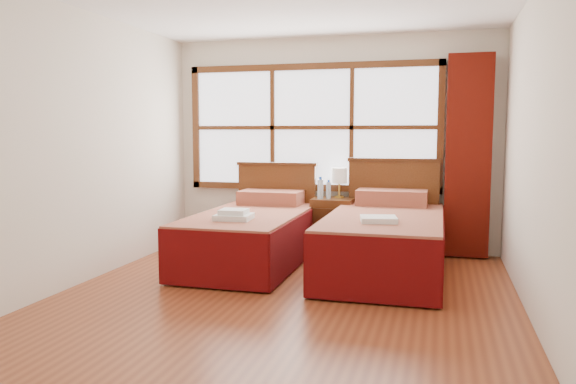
# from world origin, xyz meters

# --- Properties ---
(floor) EXTENTS (4.50, 4.50, 0.00)m
(floor) POSITION_xyz_m (0.00, 0.00, 0.00)
(floor) COLOR brown
(floor) RESTS_ON ground
(wall_back) EXTENTS (4.00, 0.00, 4.00)m
(wall_back) POSITION_xyz_m (0.00, 2.25, 1.30)
(wall_back) COLOR silver
(wall_back) RESTS_ON floor
(wall_left) EXTENTS (0.00, 4.50, 4.50)m
(wall_left) POSITION_xyz_m (-2.00, 0.00, 1.30)
(wall_left) COLOR silver
(wall_left) RESTS_ON floor
(wall_right) EXTENTS (0.00, 4.50, 4.50)m
(wall_right) POSITION_xyz_m (2.00, 0.00, 1.30)
(wall_right) COLOR silver
(wall_right) RESTS_ON floor
(window) EXTENTS (3.16, 0.06, 1.56)m
(window) POSITION_xyz_m (-0.25, 2.21, 1.50)
(window) COLOR white
(window) RESTS_ON wall_back
(curtain) EXTENTS (0.50, 0.16, 2.30)m
(curtain) POSITION_xyz_m (1.60, 2.11, 1.17)
(curtain) COLOR #5F1209
(curtain) RESTS_ON wall_back
(bed_left) EXTENTS (1.10, 2.13, 1.07)m
(bed_left) POSITION_xyz_m (-0.68, 1.20, 0.33)
(bed_left) COLOR #44220E
(bed_left) RESTS_ON floor
(bed_right) EXTENTS (1.16, 2.26, 1.14)m
(bed_right) POSITION_xyz_m (0.77, 1.20, 0.35)
(bed_right) COLOR #44220E
(bed_right) RESTS_ON floor
(nightstand) EXTENTS (0.49, 0.48, 0.66)m
(nightstand) POSITION_xyz_m (0.07, 1.99, 0.33)
(nightstand) COLOR #552C12
(nightstand) RESTS_ON floor
(towels_left) EXTENTS (0.37, 0.33, 0.11)m
(towels_left) POSITION_xyz_m (-0.69, 0.64, 0.62)
(towels_left) COLOR white
(towels_left) RESTS_ON bed_left
(towels_right) EXTENTS (0.38, 0.35, 0.05)m
(towels_right) POSITION_xyz_m (0.75, 0.64, 0.63)
(towels_right) COLOR white
(towels_right) RESTS_ON bed_right
(lamp) EXTENTS (0.19, 0.19, 0.36)m
(lamp) POSITION_xyz_m (0.12, 2.09, 0.91)
(lamp) COLOR gold
(lamp) RESTS_ON nightstand
(bottle_near) EXTENTS (0.07, 0.07, 0.26)m
(bottle_near) POSITION_xyz_m (-0.07, 1.91, 0.77)
(bottle_near) COLOR silver
(bottle_near) RESTS_ON nightstand
(bottle_far) EXTENTS (0.06, 0.06, 0.22)m
(bottle_far) POSITION_xyz_m (0.02, 1.97, 0.76)
(bottle_far) COLOR silver
(bottle_far) RESTS_ON nightstand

